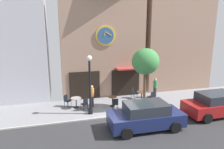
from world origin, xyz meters
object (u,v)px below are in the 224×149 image
object	(u,v)px
street_tree	(145,62)
cafe_table_center_left	(76,100)
cafe_chair_curbside	(151,96)
street_lamp	(90,85)
cafe_table_center_right	(142,94)
parked_car_red	(216,104)
pedestrian_orange	(92,96)
cafe_chair_facing_street	(133,92)
cafe_table_center	(112,100)
cafe_chair_near_lamp	(115,103)
cafe_chair_right_end	(67,100)
parked_car_navy	(146,116)
cafe_chair_under_awning	(85,103)
pedestrian_green	(155,88)

from	to	relation	value
street_tree	cafe_table_center_left	distance (m)	5.73
street_tree	cafe_chair_curbside	bearing A→B (deg)	41.77
street_lamp	cafe_table_center_right	world-z (taller)	street_lamp
parked_car_red	pedestrian_orange	bearing A→B (deg)	155.43
street_tree	cafe_chair_facing_street	xyz separation A→B (m)	(0.07, 2.29, -2.91)
cafe_table_center	cafe_chair_near_lamp	xyz separation A→B (m)	(-0.01, -0.82, 0.02)
cafe_chair_near_lamp	parked_car_red	size ratio (longest dim) A/B	0.21
cafe_chair_right_end	parked_car_navy	xyz separation A→B (m)	(4.26, -4.62, 0.23)
street_lamp	cafe_chair_right_end	world-z (taller)	street_lamp
parked_car_navy	cafe_chair_curbside	bearing A→B (deg)	59.43
street_lamp	cafe_chair_right_end	size ratio (longest dim) A/B	4.46
street_lamp	parked_car_red	world-z (taller)	street_lamp
cafe_table_center_left	parked_car_navy	size ratio (longest dim) A/B	0.18
cafe_chair_near_lamp	pedestrian_orange	world-z (taller)	pedestrian_orange
street_tree	cafe_chair_right_end	world-z (taller)	street_tree
street_lamp	cafe_table_center	world-z (taller)	street_lamp
cafe_table_center_left	cafe_chair_curbside	xyz separation A→B (m)	(5.81, -0.46, -0.04)
street_lamp	cafe_table_center	xyz separation A→B (m)	(1.80, 0.92, -1.53)
pedestrian_orange	cafe_chair_under_awning	bearing A→B (deg)	-141.51
cafe_chair_under_awning	pedestrian_green	xyz separation A→B (m)	(6.08, 1.20, 0.33)
cafe_table_center_left	cafe_table_center_right	xyz separation A→B (m)	(5.27, 0.23, -0.02)
pedestrian_green	pedestrian_orange	bearing A→B (deg)	-172.46
cafe_chair_facing_street	cafe_chair_under_awning	bearing A→B (deg)	-160.51
cafe_chair_curbside	cafe_chair_near_lamp	distance (m)	3.26
cafe_table_center_left	parked_car_red	distance (m)	9.68
cafe_chair_under_awning	parked_car_navy	world-z (taller)	parked_car_navy
cafe_table_center_left	cafe_chair_near_lamp	bearing A→B (deg)	-24.59
cafe_table_center_right	pedestrian_green	world-z (taller)	pedestrian_green
cafe_table_center_right	cafe_table_center	bearing A→B (deg)	-166.80
cafe_table_center	cafe_chair_facing_street	xyz separation A→B (m)	(2.17, 1.28, 0.02)
pedestrian_green	parked_car_navy	xyz separation A→B (m)	(-3.03, -4.77, -0.10)
street_lamp	pedestrian_green	world-z (taller)	street_lamp
cafe_table_center_left	pedestrian_green	world-z (taller)	pedestrian_green
cafe_table_center	pedestrian_green	size ratio (longest dim) A/B	0.45
cafe_chair_right_end	pedestrian_orange	xyz separation A→B (m)	(1.80, -0.58, 0.33)
cafe_table_center_right	parked_car_red	world-z (taller)	parked_car_red
cafe_chair_facing_street	pedestrian_orange	xyz separation A→B (m)	(-3.67, -1.03, 0.33)
street_tree	pedestrian_orange	size ratio (longest dim) A/B	2.63
cafe_table_center	cafe_chair_curbside	bearing A→B (deg)	-1.23
cafe_chair_curbside	pedestrian_orange	size ratio (longest dim) A/B	0.54
cafe_table_center	parked_car_navy	world-z (taller)	parked_car_navy
street_lamp	street_tree	size ratio (longest dim) A/B	0.91
cafe_table_center_left	cafe_chair_near_lamp	xyz separation A→B (m)	(2.64, -1.21, -0.04)
street_lamp	parked_car_navy	world-z (taller)	street_lamp
cafe_table_center_left	cafe_table_center_right	distance (m)	5.28
cafe_table_center_left	parked_car_navy	bearing A→B (deg)	-49.27
cafe_chair_right_end	pedestrian_green	distance (m)	7.30
parked_car_navy	parked_car_red	xyz separation A→B (m)	(5.33, 0.48, 0.00)
cafe_chair_right_end	parked_car_red	bearing A→B (deg)	-23.35
cafe_table_center	cafe_chair_curbside	distance (m)	3.16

